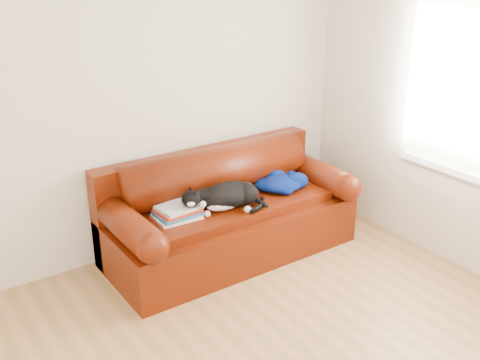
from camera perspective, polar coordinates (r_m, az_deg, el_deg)
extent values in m
cube|color=beige|center=(4.50, -13.22, 7.16)|extent=(4.50, 0.02, 2.60)
cube|color=white|center=(4.57, 23.22, 8.77)|extent=(0.01, 1.10, 1.30)
cube|color=white|center=(4.57, 23.22, 8.77)|extent=(0.03, 1.30, 1.50)
cube|color=#370D02|center=(4.82, -1.02, -5.15)|extent=(2.10, 0.90, 0.42)
cube|color=#370D02|center=(4.68, -0.70, -2.77)|extent=(1.66, 0.62, 0.10)
cylinder|color=black|center=(4.28, -9.13, -12.23)|extent=(0.06, 0.06, 0.05)
cylinder|color=black|center=(5.20, 9.64, -5.60)|extent=(0.06, 0.06, 0.05)
cylinder|color=black|center=(4.80, -12.63, -8.40)|extent=(0.06, 0.06, 0.05)
cylinder|color=black|center=(5.64, 5.02, -3.07)|extent=(0.06, 0.06, 0.05)
cube|color=#370D02|center=(5.00, -3.32, -1.40)|extent=(2.10, 0.18, 0.85)
cylinder|color=#370D02|center=(4.82, -2.70, 0.95)|extent=(1.70, 0.40, 0.40)
cylinder|color=#370D02|center=(4.28, -11.49, -4.37)|extent=(0.24, 0.88, 0.24)
sphere|color=#370D02|center=(3.92, -8.87, -6.78)|extent=(0.24, 0.24, 0.24)
cylinder|color=#370D02|center=(5.21, 7.51, 0.79)|extent=(0.24, 0.88, 0.24)
sphere|color=#370D02|center=(4.92, 10.91, -0.75)|extent=(0.24, 0.24, 0.24)
cube|color=silver|center=(4.40, -6.34, -3.67)|extent=(0.35, 0.28, 0.02)
cube|color=white|center=(4.40, -6.34, -3.67)|extent=(0.34, 0.26, 0.02)
cube|color=#1E62A4|center=(4.39, -6.36, -3.38)|extent=(0.33, 0.25, 0.02)
cube|color=white|center=(4.39, -6.36, -3.38)|extent=(0.32, 0.24, 0.02)
cube|color=red|center=(4.38, -6.37, -3.08)|extent=(0.33, 0.26, 0.02)
cube|color=white|center=(4.38, -6.37, -3.08)|extent=(0.32, 0.25, 0.02)
cube|color=#BBBEC2|center=(4.37, -6.38, -2.78)|extent=(0.33, 0.27, 0.02)
cube|color=white|center=(4.37, -6.38, -2.78)|extent=(0.32, 0.26, 0.02)
ellipsoid|color=black|center=(4.52, -1.29, -1.56)|extent=(0.57, 0.46, 0.21)
ellipsoid|color=white|center=(4.47, -1.45, -2.34)|extent=(0.39, 0.29, 0.13)
ellipsoid|color=white|center=(4.46, -3.74, -1.84)|extent=(0.18, 0.18, 0.13)
ellipsoid|color=black|center=(4.56, 0.61, -1.55)|extent=(0.27, 0.27, 0.18)
ellipsoid|color=black|center=(4.46, -5.49, -1.07)|extent=(0.19, 0.19, 0.13)
ellipsoid|color=white|center=(4.42, -5.47, -1.51)|extent=(0.09, 0.08, 0.05)
sphere|color=#BF7272|center=(4.41, -5.60, -1.55)|extent=(0.02, 0.02, 0.02)
cone|color=black|center=(4.40, -5.27, -0.51)|extent=(0.07, 0.07, 0.06)
cone|color=black|center=(4.47, -5.35, -0.17)|extent=(0.07, 0.07, 0.06)
cylinder|color=black|center=(4.57, 2.04, -2.27)|extent=(0.04, 0.18, 0.05)
sphere|color=white|center=(4.47, -4.24, -2.99)|extent=(0.05, 0.05, 0.05)
sphere|color=white|center=(4.46, 0.77, -3.00)|extent=(0.05, 0.05, 0.05)
ellipsoid|color=#02134A|center=(4.88, 4.24, -0.29)|extent=(0.38, 0.34, 0.12)
ellipsoid|color=#02134A|center=(4.93, 5.72, -0.01)|extent=(0.23, 0.20, 0.14)
ellipsoid|color=#02134A|center=(4.88, 2.92, -0.47)|extent=(0.23, 0.27, 0.09)
ellipsoid|color=#02134A|center=(4.98, 3.74, 0.29)|extent=(0.20, 0.15, 0.14)
ellipsoid|color=#02134A|center=(4.80, 4.61, -0.90)|extent=(0.15, 0.16, 0.09)
ellipsoid|color=silver|center=(4.87, 5.31, -0.16)|extent=(0.17, 0.06, 0.04)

